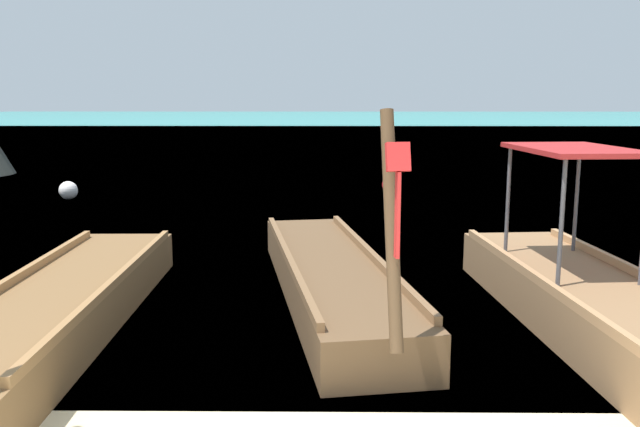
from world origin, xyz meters
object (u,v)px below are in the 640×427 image
Objects in this scene: longtail_boat_blue_ribbon at (591,301)px; mooring_buoy_near at (390,185)px; longtail_boat_red_ribbon at (331,278)px; mooring_buoy_far at (68,190)px; longtail_boat_pink_ribbon at (62,307)px.

longtail_boat_blue_ribbon reaches higher than mooring_buoy_near.
longtail_boat_red_ribbon is 11.12m from mooring_buoy_far.
mooring_buoy_far is at bearing 135.08° from longtail_boat_blue_ribbon.
longtail_boat_pink_ribbon is at bearing -179.46° from longtail_boat_blue_ribbon.
longtail_boat_blue_ribbon is (3.01, -1.22, 0.08)m from longtail_boat_red_ribbon.
longtail_boat_red_ribbon is 3.25m from longtail_boat_blue_ribbon.
longtail_boat_pink_ribbon is 13.46× the size of mooring_buoy_far.
longtail_boat_blue_ribbon reaches higher than longtail_boat_red_ribbon.
mooring_buoy_near is (-1.28, 11.24, -0.13)m from longtail_boat_blue_ribbon.
longtail_boat_blue_ribbon is 12.75× the size of mooring_buoy_far.
mooring_buoy_near is (4.87, 11.30, -0.05)m from longtail_boat_pink_ribbon.
longtail_boat_pink_ribbon reaches higher than mooring_buoy_near.
longtail_boat_red_ribbon reaches higher than mooring_buoy_near.
longtail_boat_red_ribbon is (3.14, 1.27, 0.00)m from longtail_boat_pink_ribbon.
longtail_boat_blue_ribbon reaches higher than mooring_buoy_far.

